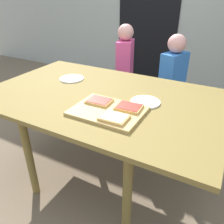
{
  "coord_description": "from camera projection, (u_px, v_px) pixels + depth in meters",
  "views": [
    {
      "loc": [
        0.73,
        -1.2,
        1.36
      ],
      "look_at": [
        0.08,
        0.0,
        0.62
      ],
      "focal_mm": 36.93,
      "sensor_mm": 36.0,
      "label": 1
    }
  ],
  "objects": [
    {
      "name": "pizza_slice_near_right",
      "position": [
        114.0,
        118.0,
        1.22
      ],
      "size": [
        0.15,
        0.12,
        0.02
      ],
      "color": "tan",
      "rests_on": "cutting_board"
    },
    {
      "name": "plate_white_right",
      "position": [
        145.0,
        102.0,
        1.43
      ],
      "size": [
        0.19,
        0.19,
        0.01
      ],
      "primitive_type": "cylinder",
      "color": "white",
      "rests_on": "dining_table"
    },
    {
      "name": "pizza_slice_far_left",
      "position": [
        99.0,
        101.0,
        1.39
      ],
      "size": [
        0.15,
        0.12,
        0.02
      ],
      "color": "tan",
      "rests_on": "cutting_board"
    },
    {
      "name": "ground_plane",
      "position": [
        104.0,
        176.0,
        1.88
      ],
      "size": [
        16.0,
        16.0,
        0.0
      ],
      "primitive_type": "plane",
      "color": "#75624B"
    },
    {
      "name": "dining_table",
      "position": [
        102.0,
        104.0,
        1.57
      ],
      "size": [
        1.57,
        1.0,
        0.73
      ],
      "color": "olive",
      "rests_on": "ground"
    },
    {
      "name": "pizza_slice_far_right",
      "position": [
        129.0,
        107.0,
        1.32
      ],
      "size": [
        0.15,
        0.12,
        0.02
      ],
      "color": "tan",
      "rests_on": "cutting_board"
    },
    {
      "name": "child_right",
      "position": [
        172.0,
        85.0,
        2.1
      ],
      "size": [
        0.21,
        0.27,
        1.03
      ],
      "color": "#4C4B5A",
      "rests_on": "ground"
    },
    {
      "name": "child_left",
      "position": [
        125.0,
        72.0,
        2.34
      ],
      "size": [
        0.2,
        0.27,
        1.07
      ],
      "color": "#202648",
      "rests_on": "ground"
    },
    {
      "name": "plate_white_left",
      "position": [
        72.0,
        79.0,
        1.79
      ],
      "size": [
        0.19,
        0.19,
        0.01
      ],
      "primitive_type": "cylinder",
      "color": "white",
      "rests_on": "dining_table"
    },
    {
      "name": "cutting_board",
      "position": [
        108.0,
        111.0,
        1.32
      ],
      "size": [
        0.4,
        0.3,
        0.02
      ],
      "primitive_type": "cube",
      "color": "tan",
      "rests_on": "dining_table"
    },
    {
      "name": "house_door",
      "position": [
        148.0,
        16.0,
        3.3
      ],
      "size": [
        0.9,
        0.02,
        2.0
      ],
      "primitive_type": "cube",
      "color": "black",
      "rests_on": "ground"
    }
  ]
}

